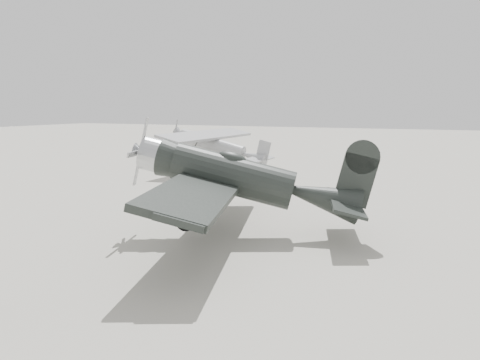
% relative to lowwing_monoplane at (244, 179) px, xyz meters
% --- Properties ---
extents(ground, '(160.00, 160.00, 0.00)m').
position_rel_lowwing_monoplane_xyz_m(ground, '(-2.28, 2.14, -1.94)').
color(ground, '#A19E8F').
rests_on(ground, ground).
extents(lowwing_monoplane, '(8.24, 11.32, 3.66)m').
position_rel_lowwing_monoplane_xyz_m(lowwing_monoplane, '(0.00, 0.00, 0.00)').
color(lowwing_monoplane, black).
rests_on(lowwing_monoplane, ground).
extents(highwing_monoplane, '(7.54, 10.57, 3.01)m').
position_rel_lowwing_monoplane_xyz_m(highwing_monoplane, '(-8.80, 14.95, -0.05)').
color(highwing_monoplane, '#97999B').
rests_on(highwing_monoplane, ground).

